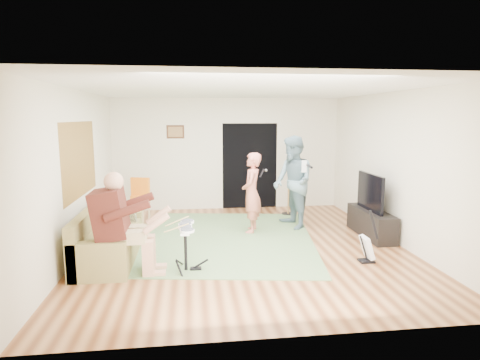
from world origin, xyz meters
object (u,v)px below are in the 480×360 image
sofa (105,243)px  guitar_spare (367,247)px  torchiere_lamp (289,165)px  guitarist (293,182)px  television (370,192)px  dining_chair (138,208)px  tv_cabinet (371,223)px  singer (252,193)px  drum_kit (186,250)px

sofa → guitar_spare: bearing=-8.7°
guitar_spare → torchiere_lamp: size_ratio=0.49×
guitarist → television: bearing=48.9°
guitarist → dining_chair: bearing=-112.0°
guitar_spare → tv_cabinet: 1.50m
torchiere_lamp → singer: bearing=-129.0°
dining_chair → guitarist: bearing=4.0°
sofa → torchiere_lamp: torchiere_lamp is taller
singer → television: size_ratio=1.58×
sofa → drum_kit: 1.44m
guitar_spare → sofa: bearing=171.3°
dining_chair → tv_cabinet: 4.72m
guitarist → television: 1.51m
drum_kit → dining_chair: bearing=110.6°
torchiere_lamp → dining_chair: 3.49m
guitar_spare → torchiere_lamp: 3.35m
singer → torchiere_lamp: torchiere_lamp is taller
sofa → television: television is taller
guitar_spare → television: 1.60m
sofa → television: (4.74, 0.70, 0.59)m
sofa → singer: (2.56, 1.24, 0.52)m
tv_cabinet → drum_kit: bearing=-158.8°
sofa → singer: singer is taller
singer → torchiere_lamp: bearing=155.4°
drum_kit → singer: bearing=56.1°
sofa → guitar_spare: 4.15m
singer → television: singer is taller
drum_kit → television: size_ratio=0.72×
torchiere_lamp → tv_cabinet: 2.37m
guitarist → torchiere_lamp: size_ratio=1.12×
drum_kit → singer: (1.27, 1.89, 0.47)m
sofa → tv_cabinet: (4.79, 0.70, -0.01)m
guitarist → sofa: bearing=-78.2°
torchiere_lamp → tv_cabinet: bearing=-57.9°
drum_kit → tv_cabinet: size_ratio=0.51×
sofa → guitar_spare: size_ratio=2.35×
guitarist → television: guitarist is taller
sofa → singer: bearing=25.9°
guitarist → television: (1.30, -0.75, -0.09)m
tv_cabinet → sofa: bearing=-171.6°
torchiere_lamp → sofa: bearing=-144.8°
guitar_spare → torchiere_lamp: torchiere_lamp is taller
sofa → television: 4.83m
tv_cabinet → guitarist: bearing=151.0°
tv_cabinet → television: (-0.05, 0.00, 0.60)m
singer → dining_chair: size_ratio=1.60×
singer → guitarist: (0.88, 0.21, 0.16)m
singer → dining_chair: singer is taller
guitarist → torchiere_lamp: 1.14m
sofa → tv_cabinet: sofa is taller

